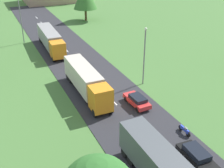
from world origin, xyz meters
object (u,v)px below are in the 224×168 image
Objects in this scene: motorcycle_courier at (185,130)px; lamppost_third at (21,19)px; truck_second at (86,80)px; truck_third at (51,39)px; car_second at (197,157)px; car_third at (137,100)px; lamppost_second at (144,54)px.

lamppost_third reaches higher than motorcycle_courier.
motorcycle_courier is at bearing -62.91° from truck_second.
truck_third is 2.96× the size of car_second.
car_second is 4.80m from motorcycle_courier.
car_third is 2.24× the size of motorcycle_courier.
car_third is at bearing -79.13° from truck_third.
motorcycle_courier is (6.61, -32.45, -1.56)m from truck_third.
lamppost_second is at bearing 80.72° from motorcycle_courier.
car_second is at bearing -103.27° from lamppost_second.
motorcycle_courier is (1.94, 4.38, -0.32)m from car_second.
truck_second reaches higher than car_second.
truck_third is at bearing 97.22° from car_second.
truck_second is 2.89× the size of car_third.
motorcycle_courier is (1.80, -7.43, -0.24)m from car_third.
lamppost_third is at bearing 98.92° from truck_second.
lamppost_second is (3.99, 16.92, 3.84)m from car_second.
car_second is 0.52× the size of lamppost_third.
truck_third is at bearing -57.44° from lamppost_third.
lamppost_third is at bearing 105.79° from car_third.
truck_second is 14.61m from motorcycle_courier.
car_second is (4.66, -36.83, -1.23)m from truck_third.
lamppost_second reaches higher than car_third.
lamppost_third is at bearing 105.38° from motorcycle_courier.
truck_third is at bearing 101.51° from motorcycle_courier.
lamppost_third reaches higher than car_second.
truck_second is at bearing -81.08° from lamppost_third.
truck_second reaches higher than car_third.
motorcycle_courier is (6.61, -12.93, -1.60)m from truck_second.
motorcycle_courier is 40.51m from lamppost_third.
car_third is (0.14, 11.81, -0.09)m from car_second.
car_second is 44.27m from lamppost_third.
lamppost_second reaches higher than truck_third.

